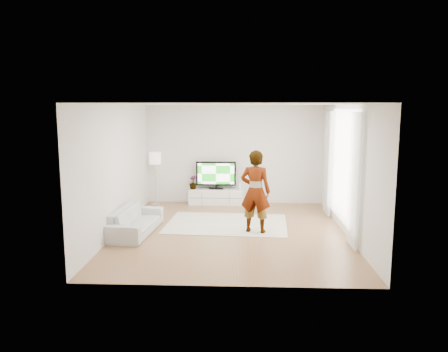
{
  "coord_description": "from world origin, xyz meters",
  "views": [
    {
      "loc": [
        0.25,
        -9.39,
        2.74
      ],
      "look_at": [
        -0.17,
        0.4,
        1.19
      ],
      "focal_mm": 35.0,
      "sensor_mm": 36.0,
      "label": 1
    }
  ],
  "objects_px": {
    "television": "(216,174)",
    "player": "(255,191)",
    "rug": "(227,224)",
    "sofa": "(136,221)",
    "floor_lamp": "(155,161)",
    "media_console": "(216,197)"
  },
  "relations": [
    {
      "from": "television",
      "to": "floor_lamp",
      "type": "relative_size",
      "value": 0.76
    },
    {
      "from": "player",
      "to": "television",
      "type": "bearing_deg",
      "value": -55.58
    },
    {
      "from": "television",
      "to": "sofa",
      "type": "distance_m",
      "value": 3.44
    },
    {
      "from": "floor_lamp",
      "to": "sofa",
      "type": "bearing_deg",
      "value": -87.72
    },
    {
      "from": "media_console",
      "to": "player",
      "type": "bearing_deg",
      "value": -69.72
    },
    {
      "from": "television",
      "to": "player",
      "type": "bearing_deg",
      "value": -69.9
    },
    {
      "from": "media_console",
      "to": "sofa",
      "type": "distance_m",
      "value": 3.37
    },
    {
      "from": "media_console",
      "to": "television",
      "type": "distance_m",
      "value": 0.64
    },
    {
      "from": "television",
      "to": "floor_lamp",
      "type": "height_order",
      "value": "floor_lamp"
    },
    {
      "from": "rug",
      "to": "player",
      "type": "distance_m",
      "value": 1.31
    },
    {
      "from": "player",
      "to": "sofa",
      "type": "relative_size",
      "value": 0.95
    },
    {
      "from": "floor_lamp",
      "to": "television",
      "type": "bearing_deg",
      "value": 5.34
    },
    {
      "from": "television",
      "to": "floor_lamp",
      "type": "distance_m",
      "value": 1.75
    },
    {
      "from": "sofa",
      "to": "floor_lamp",
      "type": "xyz_separation_m",
      "value": [
        -0.11,
        2.84,
        0.98
      ]
    },
    {
      "from": "rug",
      "to": "player",
      "type": "xyz_separation_m",
      "value": [
        0.65,
        -0.67,
        0.91
      ]
    },
    {
      "from": "television",
      "to": "sofa",
      "type": "relative_size",
      "value": 0.59
    },
    {
      "from": "media_console",
      "to": "floor_lamp",
      "type": "xyz_separation_m",
      "value": [
        -1.7,
        -0.13,
        1.04
      ]
    },
    {
      "from": "player",
      "to": "floor_lamp",
      "type": "bearing_deg",
      "value": -30.03
    },
    {
      "from": "television",
      "to": "player",
      "type": "relative_size",
      "value": 0.62
    },
    {
      "from": "floor_lamp",
      "to": "media_console",
      "type": "bearing_deg",
      "value": 4.41
    },
    {
      "from": "sofa",
      "to": "rug",
      "type": "bearing_deg",
      "value": -62.32
    },
    {
      "from": "media_console",
      "to": "floor_lamp",
      "type": "bearing_deg",
      "value": -175.59
    }
  ]
}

